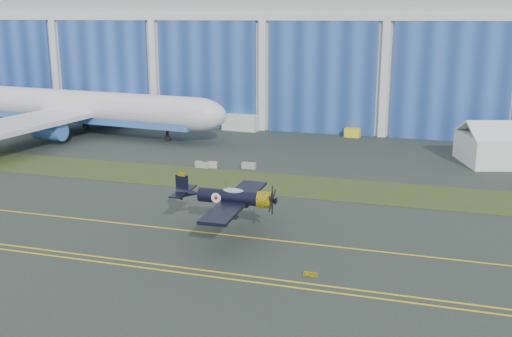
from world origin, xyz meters
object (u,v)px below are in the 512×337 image
(tent, at_px, (511,142))
(shipping_container, at_px, (241,123))
(jetliner, at_px, (79,72))
(tug, at_px, (352,133))
(warbird, at_px, (229,197))

(tent, relative_size, shipping_container, 2.39)
(jetliner, distance_m, tug, 49.65)
(warbird, relative_size, tug, 5.28)
(warbird, height_order, tent, tent)
(shipping_container, bearing_deg, jetliner, -150.97)
(tent, height_order, shipping_container, tent)
(jetliner, relative_size, shipping_container, 10.29)
(tent, bearing_deg, tug, 134.96)
(shipping_container, relative_size, tug, 2.53)
(tent, xyz_separation_m, shipping_container, (-45.55, 13.28, -1.72))
(warbird, height_order, tug, warbird)
(jetliner, distance_m, shipping_container, 30.34)
(tent, xyz_separation_m, tug, (-24.62, 12.93, -2.40))
(jetliner, relative_size, tent, 4.31)
(warbird, xyz_separation_m, tug, (4.67, 52.48, -3.15))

